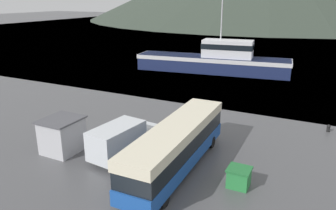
{
  "coord_description": "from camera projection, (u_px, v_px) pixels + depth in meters",
  "views": [
    {
      "loc": [
        8.78,
        -12.54,
        11.08
      ],
      "look_at": [
        -3.44,
        12.04,
        2.0
      ],
      "focal_mm": 35.0,
      "sensor_mm": 36.0,
      "label": 1
    }
  ],
  "objects": [
    {
      "name": "ground_plane",
      "position": [
        126.0,
        210.0,
        17.85
      ],
      "size": [
        400.0,
        400.0,
        0.0
      ],
      "primitive_type": "plane",
      "color": "#4C4C4F"
    },
    {
      "name": "water_surface",
      "position": [
        311.0,
        25.0,
        135.75
      ],
      "size": [
        240.0,
        240.0,
        0.0
      ],
      "primitive_type": "plane",
      "color": "slate",
      "rests_on": "ground"
    },
    {
      "name": "tour_bus",
      "position": [
        177.0,
        144.0,
        21.67
      ],
      "size": [
        2.7,
        12.02,
        3.18
      ],
      "rotation": [
        0.0,
        0.0,
        0.02
      ],
      "color": "#194799",
      "rests_on": "ground"
    },
    {
      "name": "delivery_van",
      "position": [
        122.0,
        139.0,
        23.79
      ],
      "size": [
        2.8,
        6.25,
        2.44
      ],
      "rotation": [
        0.0,
        0.0,
        -0.12
      ],
      "color": "silver",
      "rests_on": "ground"
    },
    {
      "name": "fishing_boat",
      "position": [
        215.0,
        60.0,
        50.16
      ],
      "size": [
        23.67,
        7.3,
        11.63
      ],
      "rotation": [
        0.0,
        0.0,
        1.7
      ],
      "color": "#19234C",
      "rests_on": "water_surface"
    },
    {
      "name": "storage_bin",
      "position": [
        239.0,
        177.0,
        19.96
      ],
      "size": [
        1.4,
        1.3,
        1.23
      ],
      "color": "#287F3D",
      "rests_on": "ground"
    },
    {
      "name": "dock_kiosk",
      "position": [
        62.0,
        135.0,
        24.33
      ],
      "size": [
        2.64,
        2.91,
        2.61
      ],
      "color": "#B2B2B7",
      "rests_on": "ground"
    },
    {
      "name": "mooring_bollard",
      "position": [
        328.0,
        128.0,
        28.19
      ],
      "size": [
        0.32,
        0.32,
        0.66
      ],
      "color": "black",
      "rests_on": "ground"
    }
  ]
}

